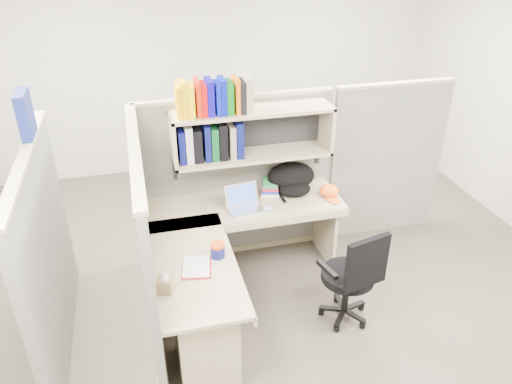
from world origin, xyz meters
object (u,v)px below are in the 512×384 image
object	(u,v)px
backpack	(293,179)
snack_canister	(218,250)
task_chair	(349,290)
laptop	(245,199)
desk	(220,297)

from	to	relation	value
backpack	snack_canister	bearing A→B (deg)	-121.44
backpack	task_chair	xyz separation A→B (m)	(0.18, -1.00, -0.54)
snack_canister	task_chair	world-z (taller)	task_chair
laptop	backpack	size ratio (longest dim) A/B	0.66
snack_canister	task_chair	bearing A→B (deg)	-9.12
snack_canister	task_chair	size ratio (longest dim) A/B	0.13
laptop	backpack	xyz separation A→B (m)	(0.50, 0.22, 0.03)
desk	laptop	world-z (taller)	laptop
laptop	task_chair	distance (m)	1.16
backpack	task_chair	distance (m)	1.15
task_chair	backpack	bearing A→B (deg)	100.14
laptop	snack_canister	bearing A→B (deg)	-128.10
laptop	task_chair	world-z (taller)	laptop
desk	backpack	bearing A→B (deg)	47.14
desk	task_chair	world-z (taller)	task_chair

